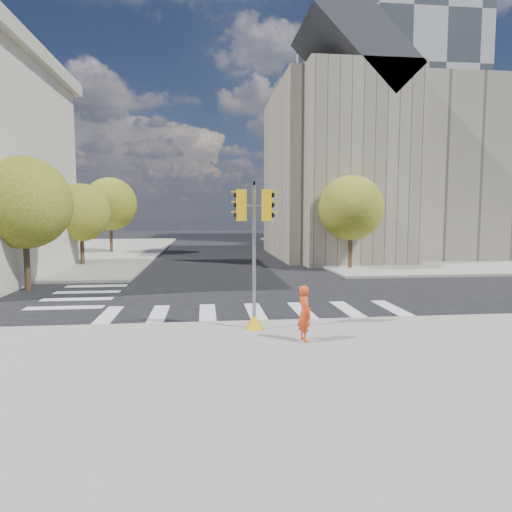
{
  "coord_description": "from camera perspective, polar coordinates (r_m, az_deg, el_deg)",
  "views": [
    {
      "loc": [
        -1.97,
        -18.89,
        3.72
      ],
      "look_at": [
        -0.05,
        -1.79,
        2.1
      ],
      "focal_mm": 32.0,
      "sensor_mm": 36.0,
      "label": 1
    }
  ],
  "objects": [
    {
      "name": "traffic_signal",
      "position": [
        13.93,
        -0.23,
        -1.45
      ],
      "size": [
        1.08,
        0.56,
        4.52
      ],
      "rotation": [
        0.0,
        0.0,
        -0.17
      ],
      "color": "#EEAE0C",
      "rests_on": "sidewalk_near"
    },
    {
      "name": "tree_re_near",
      "position": [
        30.41,
        11.79,
        5.9
      ],
      "size": [
        4.2,
        4.2,
        6.16
      ],
      "color": "#382616",
      "rests_on": "ground"
    },
    {
      "name": "civic_building",
      "position": [
        42.02,
        18.6,
        9.94
      ],
      "size": [
        26.0,
        16.0,
        19.39
      ],
      "color": "gray",
      "rests_on": "ground"
    },
    {
      "name": "tree_lw_mid",
      "position": [
        33.98,
        -21.04,
        5.1
      ],
      "size": [
        4.0,
        4.0,
        5.77
      ],
      "color": "#382616",
      "rests_on": "ground"
    },
    {
      "name": "sidewalk_far_left",
      "position": [
        48.51,
        -28.21,
        0.43
      ],
      "size": [
        28.0,
        40.0,
        0.15
      ],
      "primitive_type": "cube",
      "color": "gray",
      "rests_on": "ground"
    },
    {
      "name": "sidewalk_near",
      "position": [
        8.91,
        7.34,
        -18.81
      ],
      "size": [
        30.0,
        14.0,
        0.15
      ],
      "primitive_type": "cube",
      "color": "gray",
      "rests_on": "ground"
    },
    {
      "name": "lamp_far",
      "position": [
        47.95,
        5.62,
        6.39
      ],
      "size": [
        0.35,
        0.18,
        8.11
      ],
      "color": "black",
      "rests_on": "sidewalk_far_right"
    },
    {
      "name": "tree_re_mid",
      "position": [
        41.98,
        6.66,
        6.21
      ],
      "size": [
        4.6,
        4.6,
        6.66
      ],
      "color": "#382616",
      "rests_on": "ground"
    },
    {
      "name": "sidewalk_far_right",
      "position": [
        50.11,
        19.61,
        0.9
      ],
      "size": [
        28.0,
        40.0,
        0.15
      ],
      "primitive_type": "cube",
      "color": "gray",
      "rests_on": "ground"
    },
    {
      "name": "tree_lw_near",
      "position": [
        24.43,
        -27.0,
        5.93
      ],
      "size": [
        4.4,
        4.4,
        6.41
      ],
      "color": "#382616",
      "rests_on": "ground"
    },
    {
      "name": "tree_lw_far",
      "position": [
        43.74,
        -17.77,
        6.2
      ],
      "size": [
        4.8,
        4.8,
        6.95
      ],
      "color": "#382616",
      "rests_on": "ground"
    },
    {
      "name": "lamp_near",
      "position": [
        34.38,
        10.52,
        6.72
      ],
      "size": [
        0.35,
        0.18,
        8.11
      ],
      "color": "black",
      "rests_on": "sidewalk_far_right"
    },
    {
      "name": "photographer",
      "position": [
        12.89,
        6.1,
        -7.12
      ],
      "size": [
        0.48,
        0.63,
        1.57
      ],
      "primitive_type": "imported",
      "rotation": [
        0.0,
        0.0,
        1.76
      ],
      "color": "#EE4716",
      "rests_on": "sidewalk_near"
    },
    {
      "name": "ground",
      "position": [
        19.36,
        -0.45,
        -5.7
      ],
      "size": [
        160.0,
        160.0,
        0.0
      ],
      "primitive_type": "plane",
      "color": "black",
      "rests_on": "ground"
    },
    {
      "name": "tree_re_far",
      "position": [
        53.73,
        3.75,
        5.53
      ],
      "size": [
        4.0,
        4.0,
        5.88
      ],
      "color": "#382616",
      "rests_on": "ground"
    },
    {
      "name": "office_tower",
      "position": [
        66.4,
        15.38,
        14.98
      ],
      "size": [
        20.0,
        18.0,
        30.0
      ],
      "primitive_type": "cube",
      "color": "#9EA0A3",
      "rests_on": "ground"
    }
  ]
}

